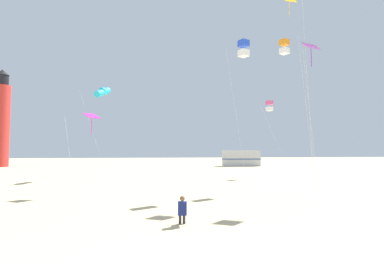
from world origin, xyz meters
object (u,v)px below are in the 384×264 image
at_px(rv_van_silver, 241,158).
at_px(kite_tube_cyan, 102,92).
at_px(kite_diamond_gold, 291,9).
at_px(kite_box_rainbow, 269,106).
at_px(kite_flyer_standing, 182,210).
at_px(lighthouse_distant, 1,121).
at_px(kite_diamond_violet, 311,52).
at_px(kite_box_orange, 284,47).
at_px(kite_diamond_magenta, 91,118).
at_px(kite_box_blue, 244,49).

bearing_deg(rv_van_silver, kite_tube_cyan, -137.07).
bearing_deg(kite_diamond_gold, kite_box_rainbow, 75.03).
relative_size(kite_flyer_standing, rv_van_silver, 0.18).
height_order(lighthouse_distant, rv_van_silver, lighthouse_distant).
height_order(kite_flyer_standing, lighthouse_distant, lighthouse_distant).
relative_size(kite_diamond_gold, kite_diamond_violet, 1.48).
xyz_separation_m(kite_box_orange, kite_diamond_magenta, (-14.48, -1.67, -6.07)).
relative_size(kite_box_blue, rv_van_silver, 1.63).
bearing_deg(kite_box_rainbow, kite_diamond_magenta, -146.85).
distance_m(kite_diamond_gold, rv_van_silver, 35.32).
bearing_deg(kite_diamond_gold, rv_van_silver, 79.67).
relative_size(lighthouse_distant, rv_van_silver, 2.59).
bearing_deg(kite_flyer_standing, kite_tube_cyan, -68.11).
relative_size(kite_box_rainbow, lighthouse_distant, 0.50).
distance_m(kite_flyer_standing, kite_box_rainbow, 24.04).
xyz_separation_m(kite_diamond_magenta, kite_diamond_violet, (13.15, -4.77, 3.49)).
relative_size(kite_box_blue, kite_diamond_gold, 0.78).
bearing_deg(kite_diamond_violet, kite_box_orange, 78.33).
bearing_deg(kite_box_rainbow, kite_flyer_standing, -120.00).
distance_m(kite_box_orange, kite_diamond_violet, 7.06).
xyz_separation_m(kite_box_orange, kite_diamond_gold, (-1.02, -3.37, 1.48)).
relative_size(kite_diamond_magenta, kite_box_rainbow, 0.65).
bearing_deg(kite_box_orange, kite_diamond_magenta, -173.43).
xyz_separation_m(kite_diamond_magenta, kite_diamond_gold, (13.46, -1.70, 7.55)).
distance_m(kite_box_orange, lighthouse_distant, 48.93).
xyz_separation_m(kite_box_orange, rv_van_silver, (4.99, 29.58, -9.73)).
xyz_separation_m(kite_diamond_gold, rv_van_silver, (6.01, 32.95, -11.21)).
xyz_separation_m(kite_diamond_gold, kite_box_rainbow, (3.40, 12.71, -4.81)).
xyz_separation_m(kite_box_blue, rv_van_silver, (9.09, 32.06, -8.59)).
relative_size(kite_flyer_standing, kite_diamond_magenta, 0.21).
height_order(kite_diamond_magenta, kite_box_rainbow, kite_box_rainbow).
bearing_deg(kite_diamond_magenta, rv_van_silver, 58.08).
bearing_deg(kite_box_orange, kite_tube_cyan, 148.92).
bearing_deg(kite_diamond_violet, kite_tube_cyan, 132.10).
distance_m(kite_flyer_standing, rv_van_silver, 42.52).
distance_m(kite_flyer_standing, kite_tube_cyan, 22.64).
relative_size(kite_box_rainbow, rv_van_silver, 1.29).
xyz_separation_m(kite_flyer_standing, kite_diamond_magenta, (-5.39, 8.86, 4.44)).
relative_size(kite_box_rainbow, kite_tube_cyan, 0.87).
bearing_deg(kite_diamond_gold, kite_box_orange, 73.18).
relative_size(kite_flyer_standing, kite_box_rainbow, 0.14).
distance_m(kite_flyer_standing, kite_diamond_violet, 11.83).
distance_m(kite_box_blue, kite_diamond_gold, 4.15).
relative_size(kite_diamond_magenta, kite_tube_cyan, 0.56).
height_order(kite_flyer_standing, kite_box_orange, kite_box_orange).
distance_m(kite_box_orange, kite_box_rainbow, 10.20).
distance_m(kite_diamond_gold, kite_tube_cyan, 19.83).
bearing_deg(kite_tube_cyan, lighthouse_distant, 132.40).
height_order(kite_box_blue, kite_tube_cyan, kite_box_blue).
height_order(kite_diamond_magenta, kite_diamond_violet, kite_diamond_violet).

